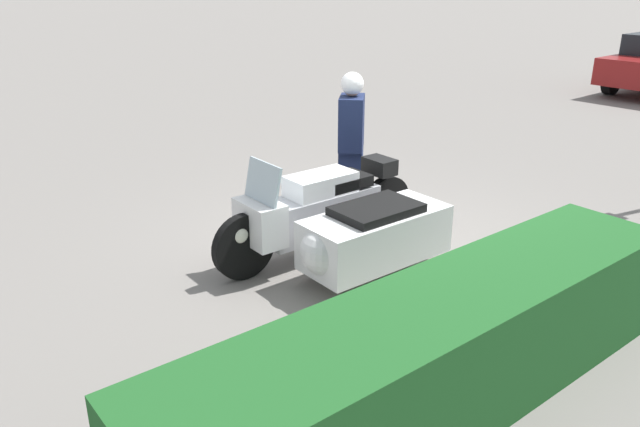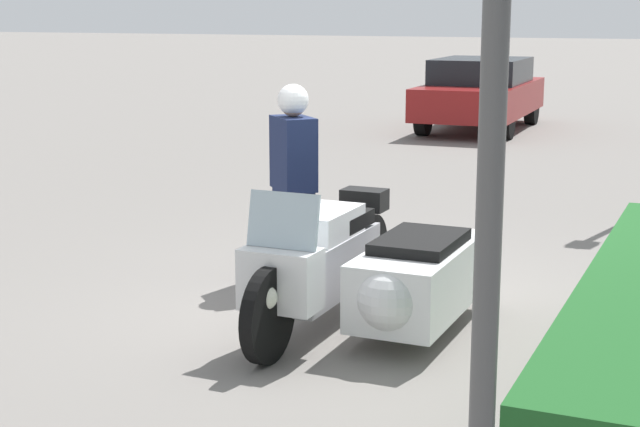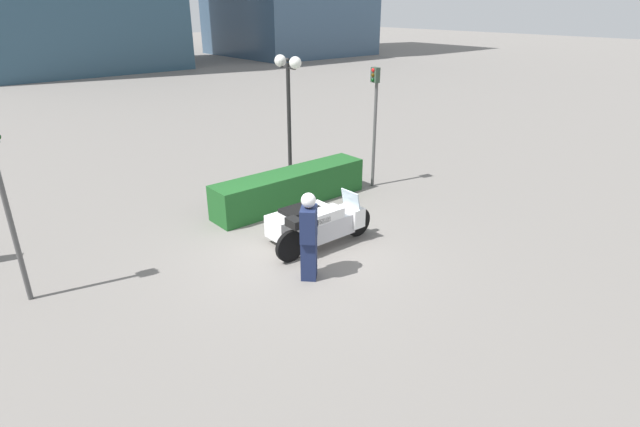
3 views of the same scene
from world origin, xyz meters
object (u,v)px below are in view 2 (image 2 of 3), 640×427
object	(u,v)px
police_motorcycle	(372,271)
parked_car_background	(481,92)
officer_rider	(294,177)
traffic_light_near	(498,70)

from	to	relation	value
police_motorcycle	parked_car_background	size ratio (longest dim) A/B	0.60
police_motorcycle	officer_rider	xyz separation A→B (m)	(-1.13, -1.19, 0.47)
police_motorcycle	parked_car_background	world-z (taller)	parked_car_background
police_motorcycle	traffic_light_near	world-z (taller)	traffic_light_near
traffic_light_near	officer_rider	bearing A→B (deg)	42.82
police_motorcycle	officer_rider	bearing A→B (deg)	-133.24
officer_rider	traffic_light_near	bearing A→B (deg)	76.88
officer_rider	traffic_light_near	distance (m)	5.76
police_motorcycle	parked_car_background	bearing A→B (deg)	-168.78
officer_rider	parked_car_background	distance (m)	11.92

